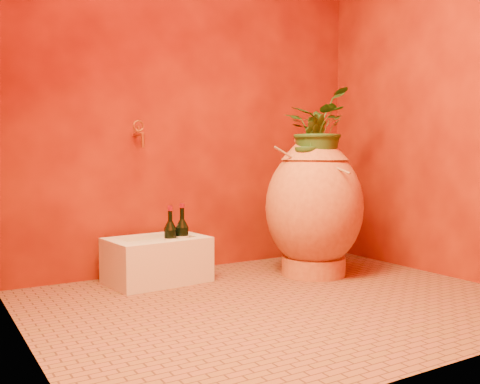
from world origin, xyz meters
TOP-DOWN VIEW (x-y plane):
  - floor at (0.00, 0.00)m, footprint 2.50×2.50m
  - wall_back at (0.00, 1.00)m, footprint 2.50×0.02m
  - wall_left at (-1.25, 0.00)m, footprint 0.02×2.00m
  - wall_right at (1.25, 0.00)m, footprint 0.02×2.00m
  - amphora at (0.55, 0.41)m, footprint 0.67×0.67m
  - stone_basin at (-0.39, 0.75)m, footprint 0.61×0.44m
  - wine_bottle_a at (-0.30, 0.74)m, footprint 0.08×0.08m
  - wine_bottle_b at (-0.33, 0.67)m, footprint 0.08×0.08m
  - wine_bottle_c at (-0.25, 0.69)m, footprint 0.08×0.08m
  - wall_tap at (-0.43, 0.91)m, footprint 0.07×0.15m
  - plant_main at (0.55, 0.41)m, footprint 0.59×0.60m
  - plant_side at (0.47, 0.36)m, footprint 0.25×0.23m

SIDE VIEW (x-z plane):
  - floor at x=0.00m, z-range 0.00..0.00m
  - stone_basin at x=-0.39m, z-range -0.01..0.26m
  - wine_bottle_b at x=-0.33m, z-range 0.10..0.42m
  - wine_bottle_a at x=-0.30m, z-range 0.10..0.42m
  - wine_bottle_c at x=-0.25m, z-range 0.10..0.43m
  - amphora at x=0.55m, z-range 0.00..0.88m
  - plant_side at x=0.47m, z-range 0.66..1.02m
  - wall_tap at x=-0.43m, z-range 0.82..0.99m
  - plant_main at x=0.55m, z-range 0.68..1.19m
  - wall_back at x=0.00m, z-range 0.00..2.50m
  - wall_left at x=-1.25m, z-range 0.00..2.50m
  - wall_right at x=1.25m, z-range 0.00..2.50m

